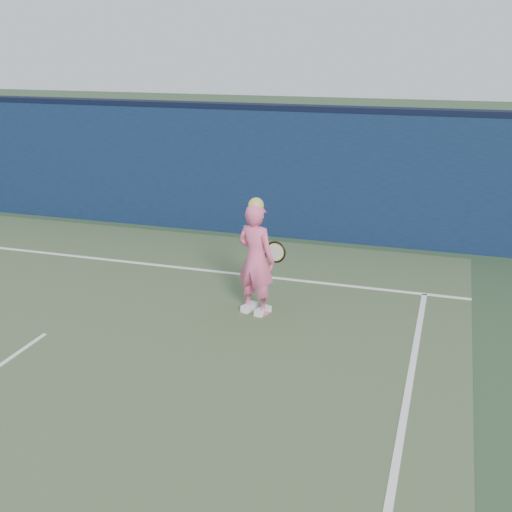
% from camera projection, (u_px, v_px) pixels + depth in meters
% --- Properties ---
extents(backstop_wall, '(24.00, 0.40, 2.50)m').
position_uv_depth(backstop_wall, '(198.00, 169.00, 13.22)').
color(backstop_wall, '#0B1933').
rests_on(backstop_wall, ground).
extents(wall_cap, '(24.00, 0.42, 0.10)m').
position_uv_depth(wall_cap, '(196.00, 105.00, 12.80)').
color(wall_cap, black).
rests_on(wall_cap, backstop_wall).
extents(player, '(0.69, 0.56, 1.72)m').
position_uv_depth(player, '(256.00, 259.00, 9.09)').
color(player, '#EF5D8C').
rests_on(player, ground).
extents(racket, '(0.58, 0.24, 0.33)m').
position_uv_depth(racket, '(274.00, 252.00, 9.42)').
color(racket, black).
rests_on(racket, ground).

